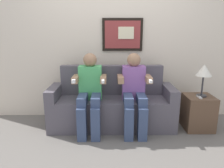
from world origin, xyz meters
TOP-DOWN VIEW (x-y plane):
  - ground_plane at (0.00, 0.00)m, footprint 5.49×5.49m
  - back_wall_assembly at (0.00, 0.76)m, footprint 4.23×0.10m
  - couch at (0.00, 0.33)m, footprint 1.83×0.58m
  - person_on_left at (-0.31, 0.16)m, footprint 0.46×0.56m
  - person_on_right at (0.31, 0.16)m, footprint 0.46×0.56m
  - side_table_right at (1.26, 0.22)m, footprint 0.40×0.40m
  - table_lamp at (1.28, 0.21)m, footprint 0.22×0.22m
  - spare_remote_on_table at (1.23, 0.15)m, footprint 0.04×0.13m

SIDE VIEW (x-z plane):
  - ground_plane at x=0.00m, z-range 0.00..0.00m
  - side_table_right at x=1.26m, z-range 0.00..0.50m
  - couch at x=0.00m, z-range -0.14..0.76m
  - spare_remote_on_table at x=1.23m, z-range 0.50..0.52m
  - person_on_right at x=0.31m, z-range 0.05..1.16m
  - person_on_left at x=-0.31m, z-range 0.05..1.16m
  - table_lamp at x=1.28m, z-range 0.63..1.09m
  - back_wall_assembly at x=0.00m, z-range 0.00..2.60m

